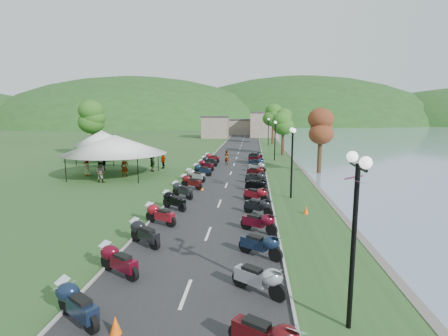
{
  "coord_description": "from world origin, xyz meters",
  "views": [
    {
      "loc": [
        2.23,
        -6.93,
        6.14
      ],
      "look_at": [
        -0.3,
        23.27,
        1.3
      ],
      "focal_mm": 28.0,
      "sensor_mm": 36.0,
      "label": 1
    }
  ],
  "objects": [
    {
      "name": "tree_lakeside",
      "position": [
        9.0,
        29.09,
        3.46
      ],
      "size": [
        2.49,
        2.49,
        6.91
      ],
      "primitive_type": null,
      "color": "#367522",
      "rests_on": "ground"
    },
    {
      "name": "vendor_tent_main",
      "position": [
        -11.04,
        25.57,
        2.0
      ],
      "size": [
        6.57,
        6.57,
        4.0
      ],
      "primitive_type": null,
      "color": "white",
      "rests_on": "ground"
    },
    {
      "name": "road",
      "position": [
        0.0,
        40.0,
        0.01
      ],
      "size": [
        7.0,
        120.0,
        0.02
      ],
      "primitive_type": "cube",
      "color": "#28282A",
      "rests_on": "ground"
    },
    {
      "name": "moto_row_right",
      "position": [
        2.55,
        18.16,
        0.55
      ],
      "size": [
        2.6,
        42.63,
        1.1
      ],
      "primitive_type": null,
      "color": "#331411",
      "rests_on": "ground"
    },
    {
      "name": "far_building",
      "position": [
        -2.0,
        85.0,
        2.5
      ],
      "size": [
        18.0,
        16.0,
        5.0
      ],
      "primitive_type": "cube",
      "color": "gray",
      "rests_on": "ground"
    },
    {
      "name": "moto_row_left",
      "position": [
        -2.77,
        14.29,
        0.55
      ],
      "size": [
        2.6,
        45.04,
        1.1
      ],
      "primitive_type": null,
      "color": "#331411",
      "rests_on": "ground"
    },
    {
      "name": "pedestrian_c",
      "position": [
        -13.45,
        28.17,
        0.0
      ],
      "size": [
        0.84,
        1.34,
        1.93
      ],
      "primitive_type": "imported",
      "rotation": [
        0.0,
        0.0,
        4.99
      ],
      "color": "slate",
      "rests_on": "ground"
    },
    {
      "name": "traffic_cone_near",
      "position": [
        -1.53,
        1.69,
        0.28
      ],
      "size": [
        0.35,
        0.35,
        0.55
      ],
      "primitive_type": "cone",
      "color": "#F2590C",
      "rests_on": "ground"
    },
    {
      "name": "hills_backdrop",
      "position": [
        0.0,
        200.0,
        0.0
      ],
      "size": [
        360.0,
        120.0,
        76.0
      ],
      "primitive_type": null,
      "color": "#285621",
      "rests_on": "ground"
    },
    {
      "name": "pedestrian_b",
      "position": [
        -11.22,
        22.45,
        0.0
      ],
      "size": [
        0.96,
        0.63,
        1.84
      ],
      "primitive_type": "imported",
      "rotation": [
        0.0,
        0.0,
        2.98
      ],
      "color": "slate",
      "rests_on": "ground"
    },
    {
      "name": "streetlamp_near",
      "position": [
        5.04,
        2.53,
        2.5
      ],
      "size": [
        1.4,
        1.4,
        5.0
      ],
      "primitive_type": null,
      "color": "black",
      "rests_on": "ground"
    },
    {
      "name": "vendor_tent_side",
      "position": [
        -15.96,
        33.78,
        2.0
      ],
      "size": [
        4.49,
        4.49,
        4.0
      ],
      "primitive_type": null,
      "color": "white",
      "rests_on": "ground"
    },
    {
      "name": "pedestrian_a",
      "position": [
        -9.95,
        24.99,
        0.0
      ],
      "size": [
        0.87,
        0.82,
        1.92
      ],
      "primitive_type": "imported",
      "rotation": [
        0.0,
        0.0,
        0.59
      ],
      "color": "slate",
      "rests_on": "ground"
    }
  ]
}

